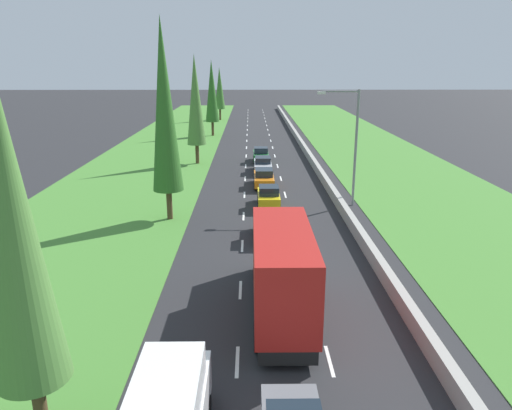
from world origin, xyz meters
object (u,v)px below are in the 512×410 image
(red_hatchback_centre_lane, at_px, (268,226))
(street_light_mast, at_px, (352,140))
(poplar_tree_third, at_px, (195,100))
(silver_sedan_centre_lane, at_px, (263,165))
(poplar_tree_fourth, at_px, (212,91))
(red_box_truck_centre_lane, at_px, (281,268))
(green_hatchback_centre_lane, at_px, (261,155))
(poplar_tree_nearest, at_px, (13,228))
(yellow_hatchback_centre_lane, at_px, (269,196))
(poplar_tree_fifth, at_px, (220,88))
(poplar_tree_second, at_px, (164,107))
(orange_sedan_centre_lane, at_px, (264,178))

(red_hatchback_centre_lane, bearing_deg, street_light_mast, 48.19)
(red_hatchback_centre_lane, height_order, poplar_tree_third, poplar_tree_third)
(red_hatchback_centre_lane, bearing_deg, silver_sedan_centre_lane, 89.49)
(silver_sedan_centre_lane, relative_size, poplar_tree_fourth, 0.39)
(red_box_truck_centre_lane, distance_m, poplar_tree_third, 34.82)
(silver_sedan_centre_lane, xyz_separation_m, green_hatchback_centre_lane, (-0.08, 5.45, 0.02))
(poplar_tree_nearest, bearing_deg, poplar_tree_third, 89.67)
(red_box_truck_centre_lane, relative_size, street_light_mast, 1.04)
(yellow_hatchback_centre_lane, bearing_deg, poplar_tree_fifth, 97.01)
(poplar_tree_nearest, bearing_deg, red_box_truck_centre_lane, 45.24)
(poplar_tree_second, bearing_deg, poplar_tree_fourth, 90.02)
(red_box_truck_centre_lane, distance_m, yellow_hatchback_centre_lane, 16.76)
(yellow_hatchback_centre_lane, distance_m, poplar_tree_third, 19.53)
(poplar_tree_second, distance_m, poplar_tree_fourth, 41.77)
(yellow_hatchback_centre_lane, relative_size, street_light_mast, 0.43)
(orange_sedan_centre_lane, height_order, poplar_tree_fifth, poplar_tree_fifth)
(poplar_tree_second, relative_size, poplar_tree_third, 1.18)
(silver_sedan_centre_lane, height_order, poplar_tree_fourth, poplar_tree_fourth)
(silver_sedan_centre_lane, distance_m, poplar_tree_fourth, 27.85)
(orange_sedan_centre_lane, xyz_separation_m, poplar_tree_second, (-7.06, -9.57, 7.22))
(poplar_tree_fourth, bearing_deg, poplar_tree_second, -89.98)
(silver_sedan_centre_lane, distance_m, poplar_tree_second, 18.52)
(poplar_tree_nearest, bearing_deg, poplar_tree_fifth, 89.86)
(poplar_tree_fourth, bearing_deg, poplar_tree_fifth, 90.39)
(yellow_hatchback_centre_lane, bearing_deg, orange_sedan_centre_lane, 91.76)
(red_hatchback_centre_lane, xyz_separation_m, poplar_tree_fourth, (-6.95, 45.79, 5.95))
(red_box_truck_centre_lane, relative_size, green_hatchback_centre_lane, 2.41)
(yellow_hatchback_centre_lane, relative_size, poplar_tree_second, 0.28)
(silver_sedan_centre_lane, bearing_deg, poplar_tree_fifth, 98.63)
(green_hatchback_centre_lane, xyz_separation_m, poplar_tree_fifth, (-7.19, 42.49, 5.31))
(silver_sedan_centre_lane, bearing_deg, red_hatchback_centre_lane, -90.51)
(poplar_tree_third, bearing_deg, orange_sedan_centre_lane, -55.63)
(street_light_mast, bearing_deg, poplar_tree_third, 129.51)
(orange_sedan_centre_lane, xyz_separation_m, poplar_tree_fifth, (-7.22, 53.87, 5.33))
(silver_sedan_centre_lane, relative_size, poplar_tree_fifth, 0.44)
(silver_sedan_centre_lane, relative_size, poplar_tree_second, 0.32)
(green_hatchback_centre_lane, height_order, poplar_tree_second, poplar_tree_second)
(yellow_hatchback_centre_lane, xyz_separation_m, silver_sedan_centre_lane, (-0.15, 12.43, -0.02))
(silver_sedan_centre_lane, distance_m, poplar_tree_nearest, 37.96)
(poplar_tree_nearest, xyz_separation_m, street_light_mast, (13.97, 24.66, -1.50))
(silver_sedan_centre_lane, bearing_deg, poplar_tree_nearest, -101.50)
(street_light_mast, bearing_deg, poplar_tree_fifth, 102.92)
(red_box_truck_centre_lane, height_order, poplar_tree_fifth, poplar_tree_fifth)
(poplar_tree_fourth, xyz_separation_m, street_light_mast, (13.62, -38.33, -1.56))
(poplar_tree_third, bearing_deg, poplar_tree_second, -89.65)
(yellow_hatchback_centre_lane, height_order, poplar_tree_fourth, poplar_tree_fourth)
(silver_sedan_centre_lane, distance_m, poplar_tree_third, 10.55)
(silver_sedan_centre_lane, height_order, poplar_tree_nearest, poplar_tree_nearest)
(red_hatchback_centre_lane, xyz_separation_m, street_light_mast, (6.67, 7.46, 4.40))
(red_box_truck_centre_lane, height_order, orange_sedan_centre_lane, red_box_truck_centre_lane)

